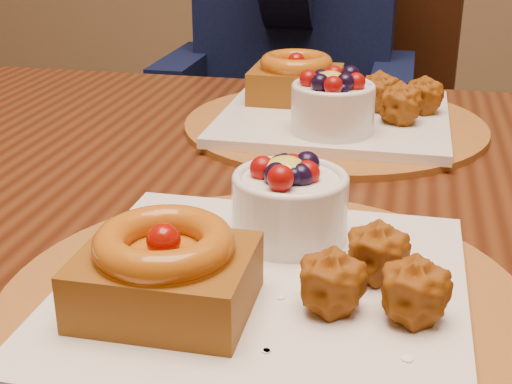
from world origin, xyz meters
TOP-DOWN VIEW (x-y plane):
  - dining_table at (0.04, 0.00)m, footprint 1.60×0.90m
  - place_setting_near at (0.03, -0.21)m, footprint 0.38×0.38m
  - place_setting_far at (0.03, 0.22)m, footprint 0.38×0.38m
  - chair_far at (-0.00, 0.91)m, footprint 0.49×0.49m
  - diner at (-0.10, 0.78)m, footprint 0.47×0.46m

SIDE VIEW (x-z plane):
  - chair_far at x=0.00m, z-range 0.05..0.94m
  - dining_table at x=0.04m, z-range 0.30..1.06m
  - place_setting_near at x=0.03m, z-range 0.74..0.82m
  - place_setting_far at x=0.03m, z-range 0.74..0.83m
  - diner at x=-0.10m, z-range 0.44..1.21m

